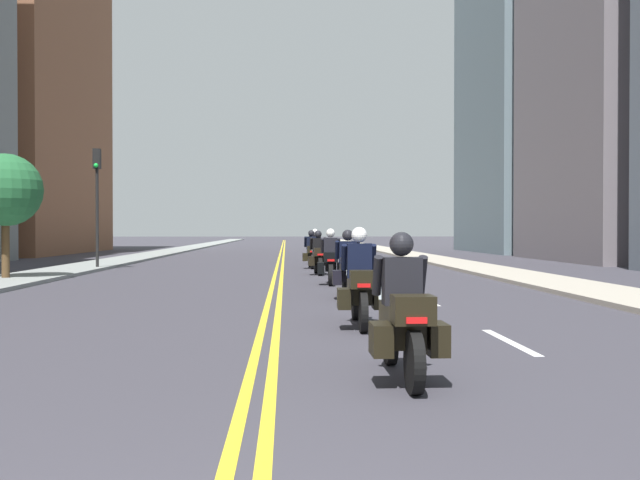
{
  "coord_description": "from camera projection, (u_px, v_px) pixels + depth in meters",
  "views": [
    {
      "loc": [
        0.27,
        -2.03,
        1.58
      ],
      "look_at": [
        1.3,
        19.6,
        1.29
      ],
      "focal_mm": 40.46,
      "sensor_mm": 36.0,
      "label": 1
    }
  ],
  "objects": [
    {
      "name": "ground_plane",
      "position": [
        282.0,
        253.0,
        49.98
      ],
      "size": [
        264.0,
        264.0,
        0.0
      ],
      "primitive_type": "plane",
      "color": "#36343C"
    },
    {
      "name": "sidewalk_left",
      "position": [
        165.0,
        252.0,
        49.6
      ],
      "size": [
        2.32,
        144.0,
        0.12
      ],
      "primitive_type": "cube",
      "color": "gray",
      "rests_on": "ground"
    },
    {
      "name": "sidewalk_right",
      "position": [
        397.0,
        252.0,
        50.36
      ],
      "size": [
        2.32,
        144.0,
        0.12
      ],
      "primitive_type": "cube",
      "color": "#A59D8D",
      "rests_on": "ground"
    },
    {
      "name": "centreline_yellow_inner",
      "position": [
        280.0,
        253.0,
        49.98
      ],
      "size": [
        0.12,
        132.0,
        0.01
      ],
      "primitive_type": "cube",
      "color": "yellow",
      "rests_on": "ground"
    },
    {
      "name": "centreline_yellow_outer",
      "position": [
        284.0,
        253.0,
        49.99
      ],
      "size": [
        0.12,
        132.0,
        0.01
      ],
      "primitive_type": "cube",
      "color": "yellow",
      "rests_on": "ground"
    },
    {
      "name": "lane_dashes_white",
      "position": [
        359.0,
        267.0,
        31.17
      ],
      "size": [
        0.14,
        56.4,
        0.01
      ],
      "color": "silver",
      "rests_on": "ground"
    },
    {
      "name": "building_right_1",
      "position": [
        614.0,
        67.0,
        37.08
      ],
      "size": [
        6.64,
        12.23,
        20.03
      ],
      "color": "slate",
      "rests_on": "ground"
    },
    {
      "name": "building_left_2",
      "position": [
        13.0,
        99.0,
        49.46
      ],
      "size": [
        9.14,
        18.24,
        21.2
      ],
      "color": "brown",
      "rests_on": "ground"
    },
    {
      "name": "building_right_2",
      "position": [
        526.0,
        52.0,
        51.73
      ],
      "size": [
        7.36,
        13.46,
        28.77
      ],
      "color": "slate",
      "rests_on": "ground"
    },
    {
      "name": "motorcycle_0",
      "position": [
        403.0,
        319.0,
        7.56
      ],
      "size": [
        0.76,
        2.18,
        1.56
      ],
      "rotation": [
        0.0,
        0.0,
        0.01
      ],
      "color": "black",
      "rests_on": "ground"
    },
    {
      "name": "motorcycle_1",
      "position": [
        360.0,
        286.0,
        11.75
      ],
      "size": [
        0.77,
        2.24,
        1.64
      ],
      "rotation": [
        0.0,
        0.0,
        -0.02
      ],
      "color": "black",
      "rests_on": "ground"
    },
    {
      "name": "motorcycle_2",
      "position": [
        348.0,
        270.0,
        16.77
      ],
      "size": [
        0.77,
        2.22,
        1.6
      ],
      "rotation": [
        0.0,
        0.0,
        -0.01
      ],
      "color": "black",
      "rests_on": "ground"
    },
    {
      "name": "motorcycle_3",
      "position": [
        331.0,
        262.0,
        21.07
      ],
      "size": [
        0.78,
        2.27,
        1.63
      ],
      "rotation": [
        0.0,
        0.0,
        -0.05
      ],
      "color": "black",
      "rests_on": "ground"
    },
    {
      "name": "motorcycle_4",
      "position": [
        318.0,
        257.0,
        25.66
      ],
      "size": [
        0.78,
        2.21,
        1.57
      ],
      "rotation": [
        0.0,
        0.0,
        0.04
      ],
      "color": "black",
      "rests_on": "ground"
    },
    {
      "name": "motorcycle_5",
      "position": [
        311.0,
        253.0,
        29.92
      ],
      "size": [
        0.77,
        2.15,
        1.59
      ],
      "rotation": [
        0.0,
        0.0,
        0.02
      ],
      "color": "black",
      "rests_on": "ground"
    },
    {
      "name": "motorcycle_6",
      "position": [
        315.0,
        249.0,
        34.69
      ],
      "size": [
        0.78,
        2.08,
        1.65
      ],
      "rotation": [
        0.0,
        0.0,
        0.05
      ],
      "color": "black",
      "rests_on": "ground"
    },
    {
      "name": "traffic_light_near",
      "position": [
        97.0,
        187.0,
        28.74
      ],
      "size": [
        0.28,
        0.38,
        4.84
      ],
      "color": "black",
      "rests_on": "ground"
    },
    {
      "name": "street_tree_0",
      "position": [
        5.0,
        190.0,
        22.18
      ],
      "size": [
        2.25,
        2.25,
        3.95
      ],
      "color": "#503A21",
      "rests_on": "ground"
    }
  ]
}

